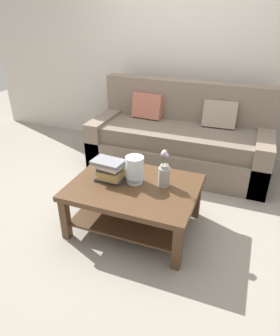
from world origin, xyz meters
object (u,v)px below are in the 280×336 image
(couch, at_px, (180,140))
(flower_pitcher, at_px, (164,174))
(coffee_table, at_px, (134,197))
(book_stack_main, at_px, (110,170))
(glass_hurricane_vase, at_px, (135,168))

(couch, relative_size, flower_pitcher, 6.42)
(couch, relative_size, coffee_table, 1.94)
(book_stack_main, bearing_deg, glass_hurricane_vase, 9.42)
(glass_hurricane_vase, bearing_deg, coffee_table, -73.46)
(couch, relative_size, book_stack_main, 7.19)
(coffee_table, relative_size, glass_hurricane_vase, 4.48)
(coffee_table, bearing_deg, glass_hurricane_vase, 106.54)
(coffee_table, distance_m, flower_pitcher, 0.36)
(coffee_table, distance_m, book_stack_main, 0.34)
(glass_hurricane_vase, bearing_deg, flower_pitcher, 8.22)
(couch, distance_m, book_stack_main, 1.42)
(flower_pitcher, bearing_deg, glass_hurricane_vase, -171.78)
(glass_hurricane_vase, distance_m, flower_pitcher, 0.27)
(coffee_table, height_order, book_stack_main, book_stack_main)
(couch, height_order, glass_hurricane_vase, couch)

